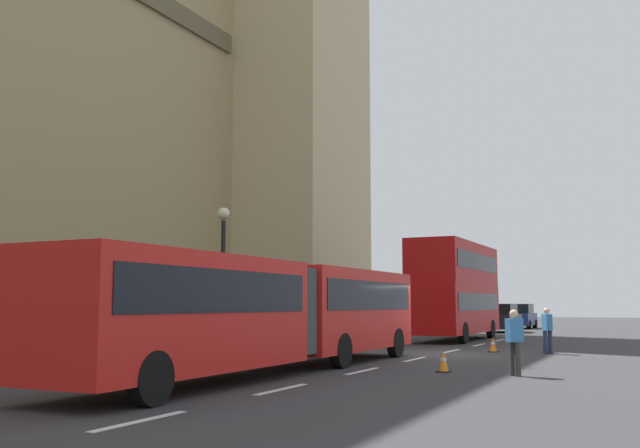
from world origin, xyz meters
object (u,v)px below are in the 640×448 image
sedan_trailing (521,316)px  double_decker_bus (455,287)px  articulated_bus (274,307)px  traffic_cone_middle (493,345)px  sedan_lead (502,318)px  street_lamp (223,269)px  pedestrian_near_cones (515,340)px  pedestrian_by_kerb (547,329)px  traffic_cone_west (443,362)px

sedan_trailing → double_decker_bus: bearing=-179.6°
articulated_bus → traffic_cone_middle: (10.80, -3.58, -1.46)m
double_decker_bus → sedan_lead: double_decker_bus is taller
street_lamp → pedestrian_near_cones: 11.01m
double_decker_bus → pedestrian_by_kerb: bearing=-145.6°
double_decker_bus → traffic_cone_west: size_ratio=16.14×
traffic_cone_middle → street_lamp: (-6.50, 8.09, 2.77)m
pedestrian_near_cones → sedan_trailing: bearing=9.6°
sedan_trailing → traffic_cone_west: size_ratio=7.59×
double_decker_bus → traffic_cone_west: 17.46m
traffic_cone_west → traffic_cone_middle: 8.68m
street_lamp → traffic_cone_west: bearing=-104.2°
sedan_lead → sedan_trailing: same height
pedestrian_by_kerb → articulated_bus: bearing=152.4°
double_decker_bus → traffic_cone_middle: bearing=-156.3°
double_decker_bus → pedestrian_near_cones: bearing=-160.5°
sedan_lead → pedestrian_near_cones: (-28.49, -5.96, -0.00)m
double_decker_bus → sedan_trailing: size_ratio=2.13×
double_decker_bus → sedan_trailing: bearing=0.4°
sedan_lead → pedestrian_near_cones: 29.11m
sedan_trailing → pedestrian_near_cones: 37.00m
traffic_cone_middle → pedestrian_near_cones: size_ratio=0.34×
sedan_lead → sedan_trailing: size_ratio=1.00×
sedan_trailing → street_lamp: street_lamp is taller
sedan_trailing → traffic_cone_middle: 27.85m
sedan_lead → pedestrian_by_kerb: (-19.67, -5.55, -0.00)m
articulated_bus → traffic_cone_west: (2.13, -4.07, -1.46)m
sedan_lead → street_lamp: street_lamp is taller
traffic_cone_middle → street_lamp: 10.74m
articulated_bus → traffic_cone_middle: 11.47m
sedan_lead → pedestrian_near_cones: size_ratio=2.60×
pedestrian_by_kerb → sedan_trailing: bearing=11.7°
sedan_lead → traffic_cone_middle: sedan_lead is taller
articulated_bus → sedan_lead: 30.41m
articulated_bus → pedestrian_by_kerb: size_ratio=9.42×
traffic_cone_west → traffic_cone_middle: size_ratio=1.00×
street_lamp → traffic_cone_middle: bearing=-51.2°
sedan_trailing → pedestrian_by_kerb: 28.25m
articulated_bus → double_decker_bus: bearing=0.0°
sedan_trailing → street_lamp: size_ratio=0.83×
articulated_bus → traffic_cone_middle: bearing=-18.3°
sedan_lead → traffic_cone_west: bearing=-171.9°
sedan_trailing → pedestrian_by_kerb: size_ratio=2.60×
traffic_cone_west → street_lamp: (2.17, 8.58, 2.77)m
sedan_trailing → traffic_cone_middle: (-27.59, -3.71, -0.63)m
traffic_cone_west → pedestrian_near_cones: size_ratio=0.34×
street_lamp → pedestrian_near_cones: bearing=-102.8°
traffic_cone_middle → pedestrian_near_cones: (-8.89, -2.44, 0.63)m
articulated_bus → pedestrian_near_cones: (1.90, -6.02, -0.83)m
pedestrian_by_kerb → traffic_cone_west: bearing=169.8°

